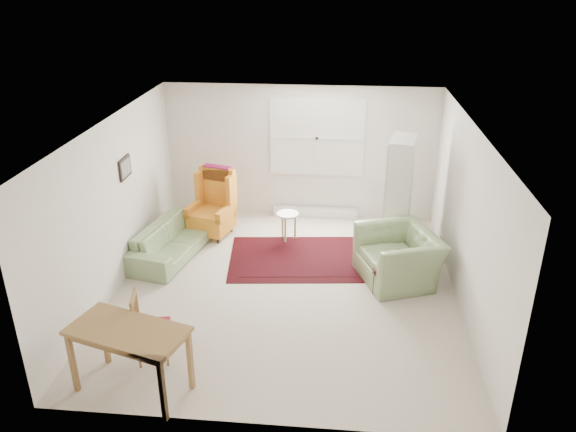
# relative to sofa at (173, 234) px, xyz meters

# --- Properties ---
(room) EXTENTS (5.04, 5.54, 2.51)m
(room) POSITION_rel_sofa_xyz_m (1.98, -0.68, 0.87)
(room) COLOR beige
(room) RESTS_ON ground
(rug) EXTENTS (2.63, 1.84, 0.02)m
(rug) POSITION_rel_sofa_xyz_m (2.19, 0.06, -0.37)
(rug) COLOR black
(rug) RESTS_ON ground
(sofa) EXTENTS (1.12, 2.01, 0.76)m
(sofa) POSITION_rel_sofa_xyz_m (0.00, 0.00, 0.00)
(sofa) COLOR #779060
(sofa) RESTS_ON ground
(armchair) EXTENTS (1.39, 1.48, 0.93)m
(armchair) POSITION_rel_sofa_xyz_m (3.63, -0.46, 0.08)
(armchair) COLOR #779060
(armchair) RESTS_ON ground
(wingback_chair) EXTENTS (0.87, 0.90, 1.21)m
(wingback_chair) POSITION_rel_sofa_xyz_m (0.46, 0.80, 0.22)
(wingback_chair) COLOR orange
(wingback_chair) RESTS_ON ground
(coffee_table) EXTENTS (0.53, 0.53, 0.40)m
(coffee_table) POSITION_rel_sofa_xyz_m (3.49, -0.74, -0.18)
(coffee_table) COLOR #3D1E13
(coffee_table) RESTS_ON ground
(stool) EXTENTS (0.48, 0.48, 0.51)m
(stool) POSITION_rel_sofa_xyz_m (1.83, 0.74, -0.13)
(stool) COLOR white
(stool) RESTS_ON ground
(cabinet) EXTENTS (0.54, 0.82, 1.90)m
(cabinet) POSITION_rel_sofa_xyz_m (3.70, 0.73, 0.57)
(cabinet) COLOR silver
(cabinet) RESTS_ON ground
(desk) EXTENTS (1.43, 1.00, 0.82)m
(desk) POSITION_rel_sofa_xyz_m (0.46, -3.24, 0.03)
(desk) COLOR olive
(desk) RESTS_ON ground
(desk_chair) EXTENTS (0.47, 0.47, 0.92)m
(desk_chair) POSITION_rel_sofa_xyz_m (0.52, -2.68, 0.08)
(desk_chair) COLOR olive
(desk_chair) RESTS_ON ground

